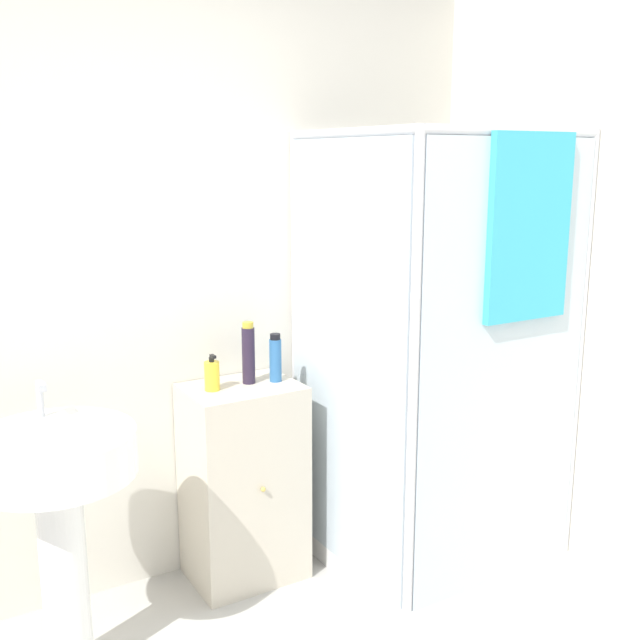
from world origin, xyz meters
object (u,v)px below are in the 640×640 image
at_px(soap_dispenser, 212,375).
at_px(shampoo_bottle_tall_black, 248,353).
at_px(shampoo_bottle_blue, 275,358).
at_px(sink, 58,492).

distance_m(soap_dispenser, shampoo_bottle_tall_black, 0.18).
bearing_deg(shampoo_bottle_blue, sink, -165.40).
height_order(sink, soap_dispenser, sink).
relative_size(soap_dispenser, shampoo_bottle_blue, 0.74).
bearing_deg(soap_dispenser, shampoo_bottle_blue, -4.17).
bearing_deg(shampoo_bottle_tall_black, soap_dispenser, -175.50).
bearing_deg(sink, shampoo_bottle_blue, 14.60).
distance_m(sink, soap_dispenser, 0.76).
height_order(soap_dispenser, shampoo_bottle_tall_black, shampoo_bottle_tall_black).
bearing_deg(soap_dispenser, shampoo_bottle_tall_black, 4.50).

